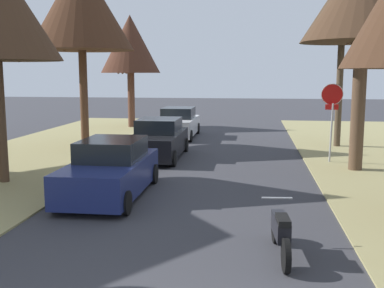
{
  "coord_description": "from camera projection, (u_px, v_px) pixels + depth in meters",
  "views": [
    {
      "loc": [
        1.6,
        -3.77,
        3.39
      ],
      "look_at": [
        0.2,
        6.89,
        1.76
      ],
      "focal_mm": 43.72,
      "sensor_mm": 36.0,
      "label": 1
    }
  ],
  "objects": [
    {
      "name": "street_tree_left_mid_b",
      "position": [
        81.0,
        5.0,
        20.52
      ],
      "size": [
        4.61,
        4.61,
        8.31
      ],
      "color": "#533524",
      "rests_on": "grass_verge_left"
    },
    {
      "name": "parked_motorcycle",
      "position": [
        281.0,
        232.0,
        8.66
      ],
      "size": [
        0.6,
        2.05,
        0.97
      ],
      "color": "black",
      "rests_on": "ground"
    },
    {
      "name": "parked_sedan_black",
      "position": [
        158.0,
        140.0,
        18.79
      ],
      "size": [
        1.96,
        4.41,
        1.57
      ],
      "color": "black",
      "rests_on": "ground"
    },
    {
      "name": "stop_sign_far",
      "position": [
        332.0,
        106.0,
        17.46
      ],
      "size": [
        0.81,
        0.4,
        2.96
      ],
      "color": "#9EA0A5",
      "rests_on": "grass_verge_right"
    },
    {
      "name": "parked_sedan_white",
      "position": [
        178.0,
        124.0,
        24.87
      ],
      "size": [
        1.96,
        4.41,
        1.57
      ],
      "color": "white",
      "rests_on": "ground"
    },
    {
      "name": "parked_sedan_navy",
      "position": [
        111.0,
        170.0,
        12.94
      ],
      "size": [
        1.96,
        4.41,
        1.57
      ],
      "color": "navy",
      "rests_on": "ground"
    },
    {
      "name": "street_tree_left_far",
      "position": [
        130.0,
        45.0,
        28.67
      ],
      "size": [
        3.65,
        3.65,
        6.87
      ],
      "color": "brown",
      "rests_on": "grass_verge_left"
    },
    {
      "name": "street_tree_right_far",
      "position": [
        343.0,
        10.0,
        20.74
      ],
      "size": [
        3.74,
        3.74,
        7.66
      ],
      "color": "#4B3C2B",
      "rests_on": "grass_verge_right"
    }
  ]
}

